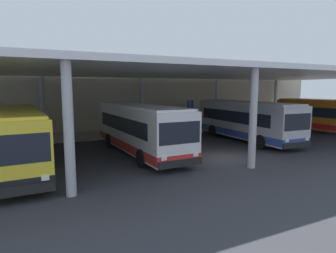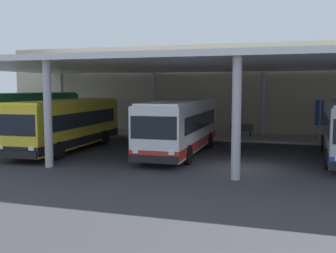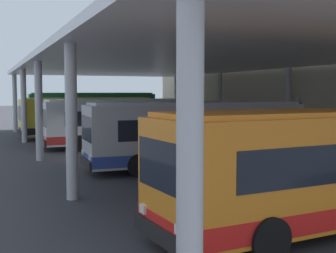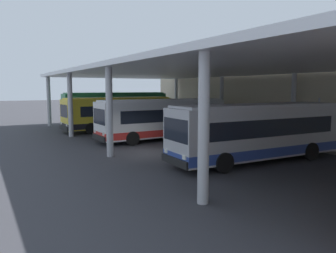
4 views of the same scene
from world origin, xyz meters
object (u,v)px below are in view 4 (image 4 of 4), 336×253
Objects in this scene: bench_waiting at (264,128)px; bus_middle_bay at (163,119)px; bus_far_bay at (258,132)px; bus_nearest_bay at (116,108)px; bus_second_bay at (119,113)px; banner_sign at (318,118)px.

bus_middle_bay is at bearing -107.13° from bench_waiting.
bus_nearest_bay is at bearing -179.93° from bus_far_bay.
bus_second_bay is 16.64m from bus_far_bay.
bus_nearest_bay reaches higher than bus_far_bay.
bus_nearest_bay reaches higher than bus_second_bay.
bus_nearest_bay is 6.35× the size of bench_waiting.
bus_second_bay is (4.71, -1.51, -0.19)m from bus_nearest_bay.
bus_middle_bay is (7.17, 0.83, 0.00)m from bus_second_bay.
bench_waiting is at bearing 131.40° from bus_far_bay.
bus_middle_bay is 8.87m from bench_waiting.
bus_far_bay is (21.28, 0.03, -0.19)m from bus_nearest_bay.
bus_middle_bay is at bearing -137.57° from banner_sign.
bench_waiting is 5.88m from banner_sign.
bus_far_bay is 10.34m from bench_waiting.
bus_nearest_bay is at bearing -161.17° from banner_sign.
bench_waiting is at bearing 43.45° from bus_second_bay.
bus_second_bay and bus_far_bay have the same top height.
bus_nearest_bay is 1.08× the size of bus_second_bay.
banner_sign is (-1.14, 6.84, 0.32)m from bus_far_bay.
banner_sign is (15.43, 8.38, 0.32)m from bus_second_bay.
bus_nearest_bay is 1.08× the size of bus_far_bay.
bus_middle_bay is at bearing -175.68° from bus_far_bay.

